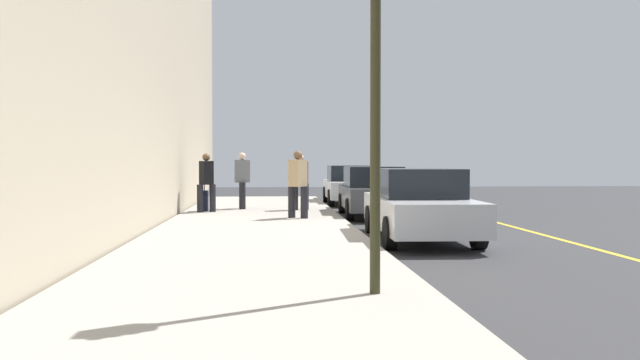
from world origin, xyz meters
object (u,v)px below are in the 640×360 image
object	(u,v)px
rolling_suitcase	(205,201)
pedestrian_burgundy_coat	(300,180)
pedestrian_tan_coat	(298,182)
parked_car_silver	(419,204)
parked_car_white	(350,185)
pedestrian_grey_coat	(242,179)
parked_car_charcoal	(373,192)
pedestrian_black_coat	(206,181)
traffic_light_pole	(376,26)

from	to	relation	value
rolling_suitcase	pedestrian_burgundy_coat	bearing A→B (deg)	95.91
pedestrian_burgundy_coat	rolling_suitcase	bearing A→B (deg)	-84.09
pedestrian_tan_coat	rolling_suitcase	world-z (taller)	pedestrian_tan_coat
pedestrian_burgundy_coat	pedestrian_tan_coat	size ratio (longest dim) A/B	0.96
parked_car_silver	pedestrian_tan_coat	xyz separation A→B (m)	(-3.77, -2.40, 0.35)
parked_car_white	pedestrian_grey_coat	bearing A→B (deg)	-43.70
parked_car_silver	parked_car_charcoal	bearing A→B (deg)	-179.72
pedestrian_black_coat	rolling_suitcase	distance (m)	0.73
pedestrian_tan_coat	rolling_suitcase	distance (m)	3.85
rolling_suitcase	parked_car_charcoal	bearing A→B (deg)	83.64
pedestrian_black_coat	pedestrian_burgundy_coat	world-z (taller)	pedestrian_black_coat
parked_car_white	pedestrian_black_coat	distance (m)	7.42
parked_car_white	traffic_light_pole	size ratio (longest dim) A/B	0.93
rolling_suitcase	pedestrian_black_coat	bearing A→B (deg)	13.94
parked_car_charcoal	pedestrian_grey_coat	size ratio (longest dim) A/B	2.50
parked_car_silver	pedestrian_grey_coat	xyz separation A→B (m)	(-7.32, -4.04, 0.35)
parked_car_white	rolling_suitcase	distance (m)	7.21
parked_car_charcoal	pedestrian_grey_coat	world-z (taller)	pedestrian_grey_coat
rolling_suitcase	pedestrian_grey_coat	bearing A→B (deg)	129.82
parked_car_silver	pedestrian_burgundy_coat	xyz separation A→B (m)	(-6.70, -2.20, 0.32)
parked_car_charcoal	rolling_suitcase	size ratio (longest dim) A/B	4.54
pedestrian_black_coat	rolling_suitcase	bearing A→B (deg)	-166.06
pedestrian_burgundy_coat	traffic_light_pole	size ratio (longest dim) A/B	0.38
parked_car_silver	pedestrian_tan_coat	distance (m)	4.48
rolling_suitcase	parked_car_silver	bearing A→B (deg)	38.81
pedestrian_burgundy_coat	pedestrian_tan_coat	world-z (taller)	pedestrian_tan_coat
pedestrian_grey_coat	traffic_light_pole	size ratio (longest dim) A/B	0.40
pedestrian_black_coat	rolling_suitcase	world-z (taller)	pedestrian_black_coat
parked_car_silver	rolling_suitcase	distance (m)	8.21
parked_car_charcoal	rolling_suitcase	distance (m)	5.16
parked_car_white	rolling_suitcase	bearing A→B (deg)	-44.99
pedestrian_grey_coat	rolling_suitcase	world-z (taller)	pedestrian_grey_coat
pedestrian_burgundy_coat	pedestrian_grey_coat	world-z (taller)	pedestrian_grey_coat
parked_car_silver	traffic_light_pole	bearing A→B (deg)	-17.54
pedestrian_tan_coat	pedestrian_black_coat	bearing A→B (deg)	-130.29
parked_car_silver	traffic_light_pole	distance (m)	6.85
pedestrian_grey_coat	rolling_suitcase	distance (m)	1.58
parked_car_silver	traffic_light_pole	xyz separation A→B (m)	(6.10, -1.93, 2.44)
pedestrian_tan_coat	rolling_suitcase	bearing A→B (deg)	-133.68
parked_car_charcoal	pedestrian_grey_coat	distance (m)	4.29
parked_car_charcoal	traffic_light_pole	world-z (taller)	traffic_light_pole
parked_car_charcoal	pedestrian_black_coat	size ratio (longest dim) A/B	2.55
rolling_suitcase	parked_car_white	bearing A→B (deg)	135.01
parked_car_white	pedestrian_burgundy_coat	world-z (taller)	pedestrian_burgundy_coat
pedestrian_grey_coat	pedestrian_tan_coat	world-z (taller)	pedestrian_tan_coat
parked_car_charcoal	pedestrian_grey_coat	xyz separation A→B (m)	(-1.49, -4.01, 0.35)
parked_car_silver	rolling_suitcase	xyz separation A→B (m)	(-6.40, -5.14, -0.29)
pedestrian_burgundy_coat	rolling_suitcase	world-z (taller)	pedestrian_burgundy_coat
parked_car_charcoal	traffic_light_pole	bearing A→B (deg)	-9.05
parked_car_charcoal	parked_car_silver	bearing A→B (deg)	0.28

